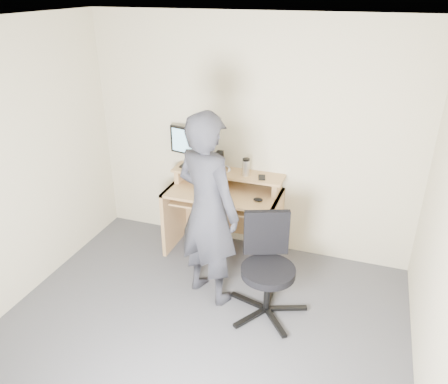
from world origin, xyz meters
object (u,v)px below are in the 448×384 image
Objects in this scene: desk at (225,205)px; person at (208,210)px; monitor at (189,144)px; office_chair at (267,262)px.

person is at bearing -82.45° from desk.
person is at bearing -46.00° from monitor.
office_chair is at bearing -50.68° from desk.
monitor is at bearing 120.23° from office_chair.
desk is 1.32× the size of office_chair.
monitor reaches higher than office_chair.
monitor is 0.25× the size of person.
desk is 0.88m from person.
person is (0.11, -0.80, 0.36)m from desk.
monitor is 0.50× the size of office_chair.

